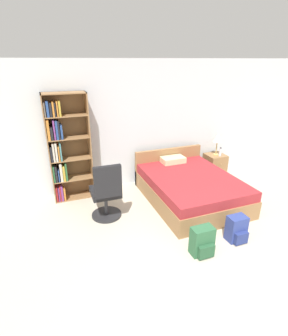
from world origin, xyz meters
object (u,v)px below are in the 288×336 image
object	(u,v)px
bookshelf	(64,149)
backpack_green	(202,242)
table_lamp	(218,138)
water_bottle	(220,152)
nightstand	(215,165)
office_chair	(106,194)
backpack_blue	(237,229)
bed	(189,187)

from	to	relation	value
bookshelf	backpack_green	world-z (taller)	bookshelf
table_lamp	water_bottle	bearing A→B (deg)	-65.05
table_lamp	nightstand	bearing A→B (deg)	44.13
office_chair	backpack_blue	bearing A→B (deg)	-36.96
nightstand	backpack_green	size ratio (longest dim) A/B	1.20
backpack_blue	water_bottle	bearing A→B (deg)	60.89
nightstand	bed	bearing A→B (deg)	-145.10
backpack_blue	backpack_green	size ratio (longest dim) A/B	0.96
water_bottle	backpack_green	xyz separation A→B (m)	(-1.83, -2.19, -0.40)
bed	office_chair	world-z (taller)	office_chair
table_lamp	water_bottle	xyz separation A→B (m)	(0.04, -0.10, -0.31)
bed	water_bottle	size ratio (longest dim) A/B	10.16
bookshelf	bed	xyz separation A→B (m)	(2.21, -0.89, -0.76)
bookshelf	bed	bearing A→B (deg)	-22.00
table_lamp	backpack_blue	bearing A→B (deg)	-117.15
table_lamp	water_bottle	size ratio (longest dim) A/B	2.55
backpack_green	nightstand	bearing A→B (deg)	51.92
water_bottle	backpack_green	bearing A→B (deg)	-129.92
nightstand	table_lamp	distance (m)	0.66
bed	nightstand	bearing A→B (deg)	34.90
bed	water_bottle	world-z (taller)	bed
backpack_blue	backpack_green	bearing A→B (deg)	-173.30
bookshelf	office_chair	distance (m)	1.27
table_lamp	water_bottle	distance (m)	0.32
bookshelf	office_chair	size ratio (longest dim) A/B	1.94
bookshelf	backpack_green	size ratio (longest dim) A/B	4.83
bookshelf	table_lamp	bearing A→B (deg)	-1.40
bed	nightstand	size ratio (longest dim) A/B	4.03
office_chair	water_bottle	xyz separation A→B (m)	(2.87, 0.84, 0.12)
bookshelf	office_chair	bearing A→B (deg)	-61.86
table_lamp	backpack_green	bearing A→B (deg)	-128.04
nightstand	backpack_blue	world-z (taller)	nightstand
water_bottle	bed	bearing A→B (deg)	-149.44
water_bottle	backpack_green	size ratio (longest dim) A/B	0.48
bookshelf	backpack_blue	xyz separation A→B (m)	(2.24, -2.29, -0.83)
office_chair	table_lamp	distance (m)	3.01
table_lamp	backpack_green	distance (m)	2.99
office_chair	backpack_blue	distance (m)	2.14
bed	backpack_green	xyz separation A→B (m)	(-0.62, -1.48, -0.06)
nightstand	water_bottle	xyz separation A→B (m)	(0.03, -0.11, 0.35)
backpack_blue	bookshelf	bearing A→B (deg)	134.34
bed	table_lamp	distance (m)	1.56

